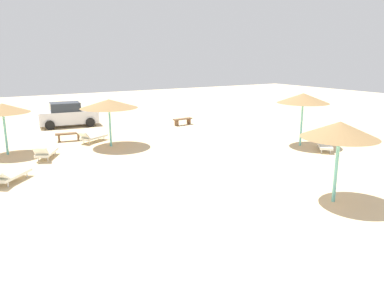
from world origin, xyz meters
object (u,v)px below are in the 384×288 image
lounger_1 (46,152)px  bench_1 (183,120)px  lounger_2 (324,144)px  lounger_3 (10,175)px  parasol_2 (303,98)px  bench_0 (69,135)px  parasol_1 (2,108)px  lounger_0 (92,137)px  parked_car (68,115)px  parasol_4 (340,130)px  parasol_0 (109,104)px

lounger_1 → bench_1: 11.17m
bench_1 → lounger_2: bearing=-74.4°
bench_1 → lounger_3: bearing=-148.5°
parasol_2 → lounger_1: 13.75m
bench_0 → bench_1: size_ratio=1.01×
parasol_1 → lounger_1: bearing=-50.2°
parasol_2 → lounger_0: parasol_2 is taller
parked_car → bench_0: bearing=-102.9°
parasol_2 → parasol_4: 8.28m
bench_0 → lounger_2: bearing=-39.4°
lounger_0 → parked_car: parked_car is taller
lounger_1 → parasol_2: bearing=-19.6°
parked_car → lounger_1: bearing=-110.0°
parasol_2 → lounger_3: parasol_2 is taller
parasol_0 → bench_1: bearing=28.3°
parasol_4 → lounger_3: bearing=139.9°
parasol_0 → bench_0: 3.68m
lounger_0 → bench_0: 1.49m
parasol_2 → lounger_3: 14.91m
lounger_2 → lounger_3: bearing=169.2°
parasol_1 → lounger_1: parasol_1 is taller
parasol_1 → lounger_3: size_ratio=1.43×
lounger_1 → bench_1: size_ratio=1.26×
parasol_1 → lounger_1: (1.54, -1.85, -2.06)m
lounger_0 → parked_car: bearing=90.0°
parasol_1 → parasol_4: size_ratio=0.93×
lounger_1 → bench_1: lounger_1 is taller
parasol_2 → lounger_0: (-9.76, 6.92, -2.35)m
parasol_1 → lounger_1: 3.17m
parasol_0 → bench_0: size_ratio=2.03×
parasol_1 → parked_car: (4.54, 6.39, -1.56)m
lounger_1 → lounger_2: bearing=-24.1°
parasol_4 → parked_car: bearing=103.3°
lounger_1 → lounger_3: lounger_1 is taller
parasol_0 → lounger_3: (-5.47, -3.85, -2.07)m
parasol_2 → lounger_1: parasol_2 is taller
parasol_4 → lounger_3: (-9.41, 7.94, -2.21)m
lounger_2 → lounger_3: size_ratio=0.99×
lounger_1 → parked_car: (3.00, 8.24, 0.50)m
parasol_2 → parasol_4: bearing=-129.2°
lounger_1 → bench_0: (1.88, 3.36, 0.02)m
bench_1 → parasol_2: bearing=-74.4°
lounger_1 → bench_1: bearing=23.3°
parasol_0 → lounger_0: size_ratio=1.61×
lounger_0 → bench_1: lounger_0 is taller
bench_1 → parasol_4: bearing=-100.0°
parasol_0 → lounger_3: parasol_0 is taller
lounger_3 → bench_1: 14.23m
lounger_3 → parked_car: 12.28m
parasol_1 → parasol_4: 15.70m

